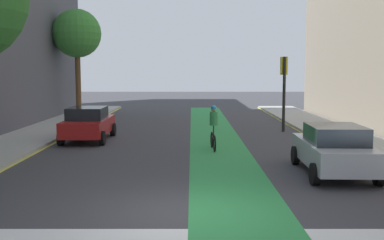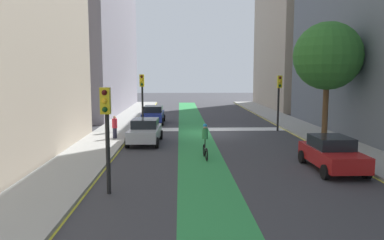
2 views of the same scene
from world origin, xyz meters
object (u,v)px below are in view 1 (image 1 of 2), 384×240
(cyclist_in_lane, at_px, (211,127))
(street_tree_far, at_px, (75,34))
(traffic_signal_far_right, at_px, (282,79))
(car_silver_right_far, at_px, (332,149))
(car_red_left_far, at_px, (86,123))

(cyclist_in_lane, xyz_separation_m, street_tree_far, (-8.65, 12.87, 4.72))
(cyclist_in_lane, height_order, street_tree_far, street_tree_far)
(cyclist_in_lane, distance_m, street_tree_far, 16.21)
(traffic_signal_far_right, xyz_separation_m, street_tree_far, (-12.66, 7.02, 2.90))
(car_silver_right_far, bearing_deg, car_red_left_far, 142.76)
(car_silver_right_far, xyz_separation_m, cyclist_in_lane, (-3.58, 4.44, 0.17))
(traffic_signal_far_right, bearing_deg, street_tree_far, 150.97)
(car_red_left_far, distance_m, street_tree_far, 11.73)
(car_red_left_far, relative_size, street_tree_far, 0.58)
(traffic_signal_far_right, xyz_separation_m, car_silver_right_far, (-0.43, -10.29, -2.00))
(traffic_signal_far_right, xyz_separation_m, car_red_left_far, (-9.72, -3.22, -2.00))
(street_tree_far, bearing_deg, cyclist_in_lane, -56.10)
(street_tree_far, bearing_deg, car_red_left_far, -74.02)
(car_red_left_far, bearing_deg, car_silver_right_far, -37.24)
(street_tree_far, bearing_deg, car_silver_right_far, -54.76)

